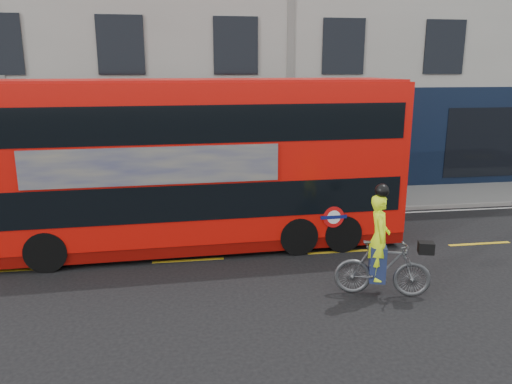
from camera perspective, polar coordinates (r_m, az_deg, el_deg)
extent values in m
plane|color=black|center=(12.18, 11.84, -9.19)|extent=(120.00, 120.00, 0.00)
cube|color=slate|center=(18.05, 4.69, -1.04)|extent=(60.00, 3.00, 0.12)
cube|color=gray|center=(16.65, 5.88, -2.35)|extent=(60.00, 0.12, 0.13)
cube|color=#A5A39B|center=(23.96, 1.23, 20.65)|extent=(50.00, 10.00, 15.00)
cube|color=black|center=(19.07, 3.77, 5.74)|extent=(50.00, 0.08, 4.00)
cube|color=silver|center=(16.39, 6.14, -2.85)|extent=(58.00, 0.10, 0.01)
cube|color=red|center=(13.24, -7.25, 3.83)|extent=(11.07, 2.84, 3.95)
cube|color=#6A0704|center=(13.77, -6.98, -4.90)|extent=(11.07, 2.79, 0.30)
cube|color=black|center=(13.42, -7.14, 0.15)|extent=(10.63, 2.86, 0.90)
cube|color=black|center=(13.09, -7.39, 8.25)|extent=(10.63, 2.86, 0.90)
cube|color=#AF110B|center=(13.03, -7.53, 12.49)|extent=(10.84, 2.73, 0.08)
cube|color=black|center=(14.78, 14.73, 1.09)|extent=(0.11, 2.25, 0.90)
cube|color=black|center=(14.49, 15.20, 8.43)|extent=(0.11, 2.25, 0.90)
cube|color=gray|center=(11.95, -11.68, 2.91)|extent=(6.00, 0.23, 0.90)
cylinder|color=red|center=(13.02, 8.88, -2.85)|extent=(0.56, 0.04, 0.56)
cylinder|color=white|center=(13.01, 8.89, -2.86)|extent=(0.36, 0.03, 0.36)
cube|color=#0C1459|center=(13.01, 8.89, -2.86)|extent=(0.70, 0.04, 0.09)
cylinder|color=black|center=(14.41, 8.26, -3.23)|extent=(1.08, 2.58, 1.00)
cylinder|color=black|center=(14.08, 3.62, -3.53)|extent=(1.08, 2.58, 1.00)
cylinder|color=black|center=(13.98, -21.93, -4.69)|extent=(1.08, 2.58, 1.00)
imported|color=#4B4D50|center=(11.02, 14.26, -8.47)|extent=(2.10, 1.13, 1.21)
imported|color=#CEF216|center=(10.77, 13.89, -5.04)|extent=(0.61, 0.76, 1.83)
cube|color=black|center=(10.97, 18.85, -6.05)|extent=(0.37, 0.32, 0.24)
cube|color=#1A2447|center=(10.97, 13.71, -7.90)|extent=(0.44, 0.50, 0.78)
sphere|color=black|center=(10.49, 14.21, 0.14)|extent=(0.29, 0.29, 0.29)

